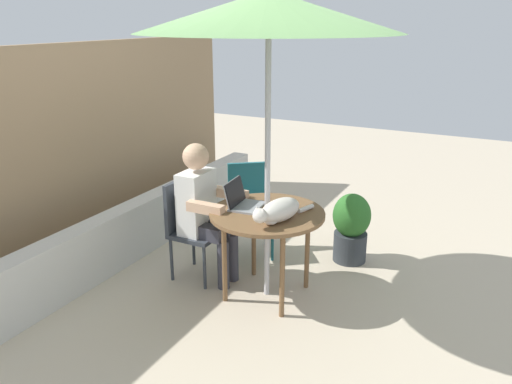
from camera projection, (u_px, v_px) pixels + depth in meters
ground_plane at (267, 293)px, 4.26m from camera, size 14.00×14.00×0.00m
fence_back at (74, 151)px, 4.82m from camera, size 4.91×0.08×1.98m
planter_wall_low at (129, 233)px, 4.81m from camera, size 4.41×0.20×0.53m
patio_table at (267, 220)px, 4.04m from camera, size 0.92×0.92×0.73m
patio_umbrella at (269, 13)px, 3.54m from camera, size 1.90×1.90×2.37m
chair_occupied at (189, 221)px, 4.42m from camera, size 0.40×0.40×0.87m
chair_empty at (250, 202)px, 4.89m from camera, size 0.56×0.56×0.87m
person_seated at (204, 206)px, 4.30m from camera, size 0.48×0.48×1.21m
laptop at (241, 199)px, 4.11m from camera, size 0.32×0.28×0.21m
cat at (278, 211)px, 3.81m from camera, size 0.63×0.29×0.17m
potted_plant_near_fence at (351, 226)px, 4.74m from camera, size 0.35×0.35×0.66m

